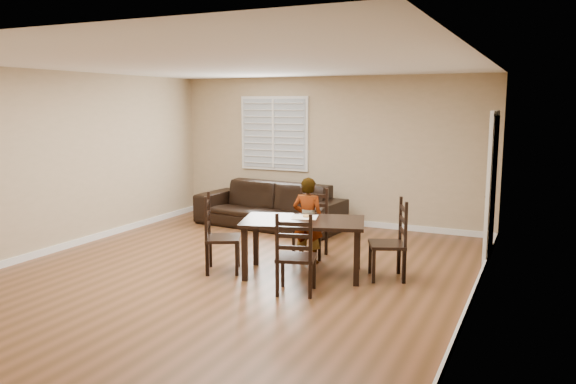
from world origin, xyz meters
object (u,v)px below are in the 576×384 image
object	(u,v)px
dining_table	(303,227)
child	(308,220)
chair_left	(213,237)
donut	(306,216)
chair_right	(397,243)
chair_far	(295,259)
sofa	(269,205)
chair_near	(313,225)

from	to	relation	value
dining_table	child	bearing A→B (deg)	90.00
chair_left	child	distance (m)	1.34
dining_table	donut	size ratio (longest dim) A/B	18.03
chair_right	chair_far	bearing A→B (deg)	-61.15
chair_far	sofa	world-z (taller)	chair_far
chair_right	child	world-z (taller)	child
child	sofa	world-z (taller)	child
chair_near	chair_right	bearing A→B (deg)	-29.19
donut	sofa	world-z (taller)	sofa
chair_far	chair_right	distance (m)	1.47
chair_right	chair_near	bearing A→B (deg)	-136.24
donut	dining_table	bearing A→B (deg)	-79.71
chair_left	sofa	xyz separation A→B (m)	(-0.57, 2.76, -0.08)
chair_far	child	bearing A→B (deg)	-88.65
chair_far	sofa	xyz separation A→B (m)	(-1.94, 3.20, -0.05)
sofa	dining_table	bearing A→B (deg)	-48.66
child	chair_near	bearing A→B (deg)	-80.22
chair_far	donut	world-z (taller)	chair_far
chair_right	child	xyz separation A→B (m)	(-1.30, 0.19, 0.14)
chair_far	sofa	distance (m)	3.74
chair_left	sofa	world-z (taller)	chair_left
chair_right	sofa	world-z (taller)	chair_right
chair_left	sofa	size ratio (longest dim) A/B	0.39
dining_table	chair_far	size ratio (longest dim) A/B	1.77
chair_far	chair_right	size ratio (longest dim) A/B	0.96
chair_left	chair_right	xyz separation A→B (m)	(2.28, 0.72, -0.01)
child	sofa	size ratio (longest dim) A/B	0.45
chair_near	child	size ratio (longest dim) A/B	0.82
dining_table	donut	bearing A→B (deg)	83.66
chair_far	donut	xyz separation A→B (m)	(-0.27, 0.97, 0.31)
child	sofa	xyz separation A→B (m)	(-1.54, 1.86, -0.21)
donut	chair_far	bearing A→B (deg)	-74.66
dining_table	child	distance (m)	0.57
chair_right	donut	xyz separation A→B (m)	(-1.17, -0.18, 0.29)
chair_near	chair_right	distance (m)	1.53
chair_left	chair_right	bearing A→B (deg)	-99.78
chair_near	sofa	bearing A→B (deg)	129.14
chair_far	chair_left	xyz separation A→B (m)	(-1.37, 0.43, 0.03)
chair_near	child	bearing A→B (deg)	-82.26
dining_table	chair_far	xyz separation A→B (m)	(0.23, -0.80, -0.19)
chair_near	sofa	world-z (taller)	chair_near
sofa	chair_far	bearing A→B (deg)	-52.81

